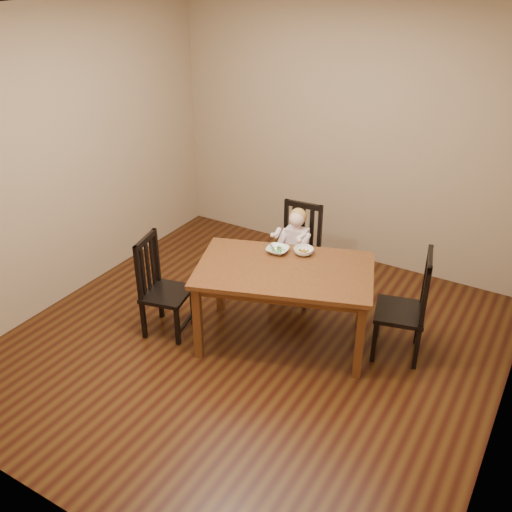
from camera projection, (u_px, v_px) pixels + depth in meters
The scene contains 9 objects.
room at pixel (250, 203), 4.32m from camera, with size 4.01×4.01×2.71m.
dining_table at pixel (284, 277), 4.75m from camera, with size 1.66×1.30×0.73m.
chair_child at pixel (297, 253), 5.53m from camera, with size 0.44×0.42×0.93m.
chair_left at pixel (162, 288), 4.98m from camera, with size 0.46×0.47×0.91m.
chair_right at pixel (407, 307), 4.67m from camera, with size 0.49×0.50×0.96m.
toddler at pixel (296, 244), 5.43m from camera, with size 0.28×0.35×0.48m, color white, non-canonical shape.
bowl_peas at pixel (278, 250), 4.94m from camera, with size 0.19×0.19×0.05m, color white.
bowl_veg at pixel (303, 251), 4.91m from camera, with size 0.17×0.17×0.05m, color white.
fork at pixel (273, 249), 4.92m from camera, with size 0.11×0.08×0.05m.
Camera 1 is at (2.07, -3.41, 3.06)m, focal length 40.00 mm.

